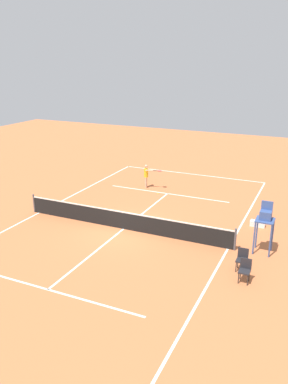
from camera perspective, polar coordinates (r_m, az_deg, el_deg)
ground_plane at (r=20.47m, az=-2.99°, el=-5.36°), size 60.00×60.00×0.00m
court_lines at (r=20.47m, az=-2.99°, el=-5.35°), size 10.99×22.80×0.01m
tennis_net at (r=20.28m, az=-3.01°, el=-4.08°), size 11.59×0.10×1.07m
player_serving at (r=26.66m, az=0.41°, el=2.60°), size 1.29×0.47×1.62m
tennis_ball at (r=25.68m, az=2.03°, el=-0.20°), size 0.07×0.07×0.07m
umpire_chair at (r=18.24m, az=17.16°, el=-3.82°), size 0.80×0.80×2.41m
courtside_chair_near at (r=16.93m, az=14.03°, el=-9.34°), size 0.44×0.46×0.95m
courtside_chair_mid at (r=22.36m, az=17.34°, el=-2.63°), size 0.44×0.46×0.95m
courtside_chair_far at (r=16.15m, az=14.41°, el=-10.80°), size 0.44×0.46×0.95m
equipment_bag at (r=21.54m, az=16.14°, el=-4.43°), size 0.76×0.32×0.30m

